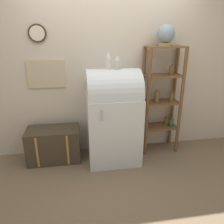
{
  "coord_description": "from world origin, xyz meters",
  "views": [
    {
      "loc": [
        -0.47,
        -2.65,
        1.83
      ],
      "look_at": [
        -0.02,
        0.22,
        0.74
      ],
      "focal_mm": 35.0,
      "sensor_mm": 36.0,
      "label": 1
    }
  ],
  "objects_px": {
    "suitcase_trunk": "(54,144)",
    "vase_left": "(108,61)",
    "globe": "(166,35)",
    "refrigerator": "(113,115)",
    "vase_center": "(117,62)"
  },
  "relations": [
    {
      "from": "suitcase_trunk",
      "to": "vase_left",
      "type": "distance_m",
      "value": 1.46
    },
    {
      "from": "globe",
      "to": "refrigerator",
      "type": "bearing_deg",
      "value": -170.16
    },
    {
      "from": "vase_left",
      "to": "vase_center",
      "type": "distance_m",
      "value": 0.12
    },
    {
      "from": "refrigerator",
      "to": "suitcase_trunk",
      "type": "xyz_separation_m",
      "value": [
        -0.87,
        0.09,
        -0.45
      ]
    },
    {
      "from": "suitcase_trunk",
      "to": "vase_center",
      "type": "bearing_deg",
      "value": -5.65
    },
    {
      "from": "suitcase_trunk",
      "to": "vase_left",
      "type": "bearing_deg",
      "value": -5.16
    },
    {
      "from": "globe",
      "to": "vase_center",
      "type": "height_order",
      "value": "globe"
    },
    {
      "from": "suitcase_trunk",
      "to": "globe",
      "type": "bearing_deg",
      "value": 1.51
    },
    {
      "from": "vase_left",
      "to": "vase_center",
      "type": "height_order",
      "value": "vase_left"
    },
    {
      "from": "suitcase_trunk",
      "to": "vase_left",
      "type": "xyz_separation_m",
      "value": [
        0.81,
        -0.07,
        1.21
      ]
    },
    {
      "from": "globe",
      "to": "vase_left",
      "type": "height_order",
      "value": "globe"
    },
    {
      "from": "refrigerator",
      "to": "vase_center",
      "type": "height_order",
      "value": "vase_center"
    },
    {
      "from": "globe",
      "to": "vase_center",
      "type": "distance_m",
      "value": 0.79
    },
    {
      "from": "globe",
      "to": "vase_center",
      "type": "relative_size",
      "value": 1.57
    },
    {
      "from": "refrigerator",
      "to": "suitcase_trunk",
      "type": "distance_m",
      "value": 0.99
    }
  ]
}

